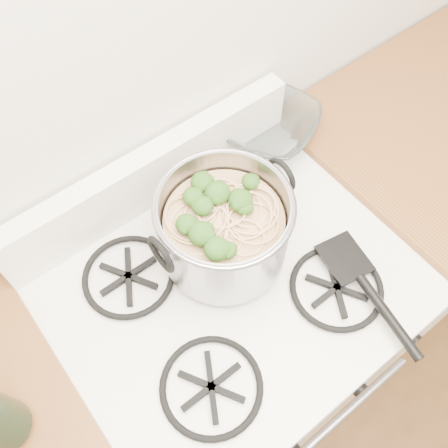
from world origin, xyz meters
TOP-DOWN VIEW (x-y plane):
  - gas_range at (0.00, 1.26)m, footprint 0.76×0.66m
  - counter_right at (0.88, 1.26)m, footprint 1.00×0.65m
  - stock_pot at (0.03, 1.33)m, footprint 0.31×0.28m
  - spatula at (0.23, 1.15)m, footprint 0.34×0.36m
  - glass_bowl at (0.33, 1.54)m, footprint 0.13×0.13m

SIDE VIEW (x-z plane):
  - gas_range at x=0.00m, z-range -0.03..0.90m
  - counter_right at x=0.88m, z-range 0.00..0.92m
  - spatula at x=0.23m, z-range 0.92..0.95m
  - glass_bowl at x=0.33m, z-range 0.92..0.95m
  - stock_pot at x=0.03m, z-range 0.92..1.11m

